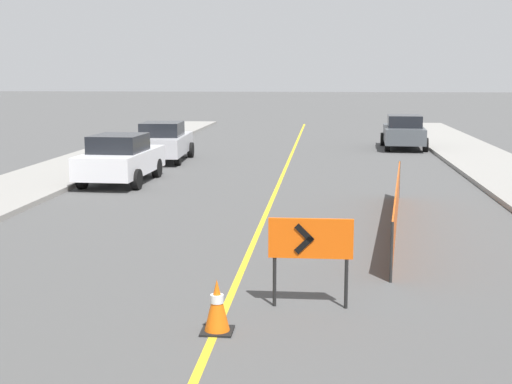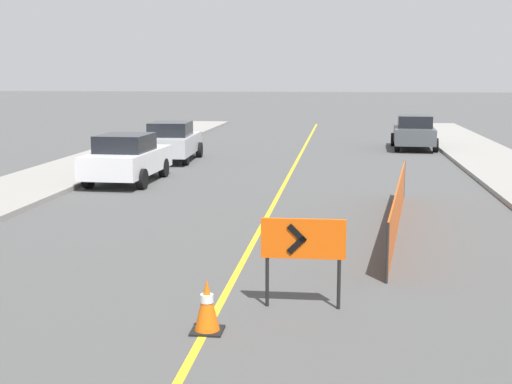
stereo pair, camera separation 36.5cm
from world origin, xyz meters
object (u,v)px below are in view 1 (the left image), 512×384
Objects in this scene: traffic_cone_fourth at (217,306)px; parked_car_curb_mid at (163,142)px; arrow_barricade_primary at (311,243)px; parked_car_curb_near at (121,159)px; parked_car_curb_far at (404,132)px.

parked_car_curb_mid reaches higher than traffic_cone_fourth.
arrow_barricade_primary is (1.25, 1.19, 0.64)m from traffic_cone_fourth.
arrow_barricade_primary is 13.50m from parked_car_curb_near.
parked_car_curb_far is (3.87, 23.60, -0.21)m from arrow_barricade_primary.
parked_car_curb_far is (5.12, 24.79, 0.43)m from traffic_cone_fourth.
arrow_barricade_primary is 18.83m from parked_car_curb_mid.
parked_car_curb_far is at bearing 27.00° from parked_car_curb_mid.
parked_car_curb_near is (-6.39, 11.89, -0.21)m from arrow_barricade_primary.
parked_car_curb_near is at bearing 117.73° from arrow_barricade_primary.
parked_car_curb_near reaches higher than arrow_barricade_primary.
traffic_cone_fourth is 14.06m from parked_car_curb_near.
parked_car_curb_near is 0.99× the size of parked_car_curb_mid.
arrow_barricade_primary is 0.31× the size of parked_car_curb_far.
parked_car_curb_near is (-5.14, 13.08, 0.43)m from traffic_cone_fourth.
parked_car_curb_far is at bearing 78.34° from traffic_cone_fourth.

